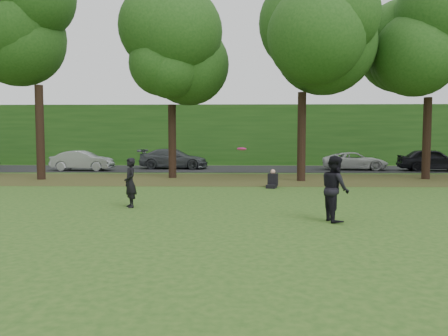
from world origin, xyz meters
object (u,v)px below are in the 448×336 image
(player_right, at_px, (335,188))
(frisbee, at_px, (242,149))
(player_left, at_px, (130,183))
(seated_person, at_px, (272,181))

(player_right, bearing_deg, frisbee, 65.49)
(player_right, relative_size, frisbee, 6.03)
(player_left, distance_m, player_right, 6.51)
(player_left, relative_size, frisbee, 5.44)
(player_left, height_order, seated_person, player_left)
(frisbee, distance_m, seated_person, 7.59)
(player_right, xyz_separation_m, frisbee, (-2.52, 0.70, 1.05))
(player_left, xyz_separation_m, player_right, (6.11, -2.24, 0.09))
(seated_person, bearing_deg, player_right, -65.68)
(player_right, relative_size, seated_person, 2.16)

